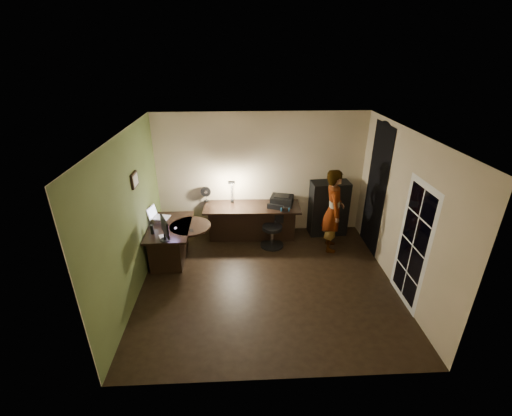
{
  "coord_description": "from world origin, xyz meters",
  "views": [
    {
      "loc": [
        -0.45,
        -5.02,
        3.86
      ],
      "look_at": [
        -0.15,
        1.05,
        1.0
      ],
      "focal_mm": 24.0,
      "sensor_mm": 36.0,
      "label": 1
    }
  ],
  "objects_px": {
    "cabinet": "(328,208)",
    "office_chair": "(272,228)",
    "desk_left": "(172,243)",
    "desk_right": "(252,222)",
    "person": "(333,211)",
    "monitor": "(164,233)"
  },
  "relations": [
    {
      "from": "desk_left",
      "to": "monitor",
      "type": "relative_size",
      "value": 2.78
    },
    {
      "from": "desk_left",
      "to": "desk_right",
      "type": "bearing_deg",
      "value": 24.66
    },
    {
      "from": "cabinet",
      "to": "monitor",
      "type": "distance_m",
      "value": 3.62
    },
    {
      "from": "desk_left",
      "to": "office_chair",
      "type": "distance_m",
      "value": 2.07
    },
    {
      "from": "cabinet",
      "to": "monitor",
      "type": "bearing_deg",
      "value": -160.19
    },
    {
      "from": "office_chair",
      "to": "person",
      "type": "distance_m",
      "value": 1.3
    },
    {
      "from": "cabinet",
      "to": "office_chair",
      "type": "height_order",
      "value": "cabinet"
    },
    {
      "from": "cabinet",
      "to": "monitor",
      "type": "height_order",
      "value": "cabinet"
    },
    {
      "from": "desk_left",
      "to": "desk_right",
      "type": "height_order",
      "value": "desk_right"
    },
    {
      "from": "desk_right",
      "to": "cabinet",
      "type": "height_order",
      "value": "cabinet"
    },
    {
      "from": "monitor",
      "to": "office_chair",
      "type": "height_order",
      "value": "monitor"
    },
    {
      "from": "office_chair",
      "to": "person",
      "type": "xyz_separation_m",
      "value": [
        1.22,
        -0.14,
        0.43
      ]
    },
    {
      "from": "desk_left",
      "to": "cabinet",
      "type": "height_order",
      "value": "cabinet"
    },
    {
      "from": "monitor",
      "to": "person",
      "type": "height_order",
      "value": "person"
    },
    {
      "from": "office_chair",
      "to": "cabinet",
      "type": "bearing_deg",
      "value": 44.52
    },
    {
      "from": "cabinet",
      "to": "office_chair",
      "type": "bearing_deg",
      "value": -161.84
    },
    {
      "from": "desk_right",
      "to": "office_chair",
      "type": "height_order",
      "value": "office_chair"
    },
    {
      "from": "desk_right",
      "to": "monitor",
      "type": "xyz_separation_m",
      "value": [
        -1.6,
        -1.29,
        0.5
      ]
    },
    {
      "from": "desk_right",
      "to": "office_chair",
      "type": "xyz_separation_m",
      "value": [
        0.41,
        -0.37,
        0.05
      ]
    },
    {
      "from": "desk_right",
      "to": "person",
      "type": "bearing_deg",
      "value": -15.39
    },
    {
      "from": "desk_right",
      "to": "monitor",
      "type": "distance_m",
      "value": 2.12
    },
    {
      "from": "desk_left",
      "to": "person",
      "type": "relative_size",
      "value": 0.74
    }
  ]
}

